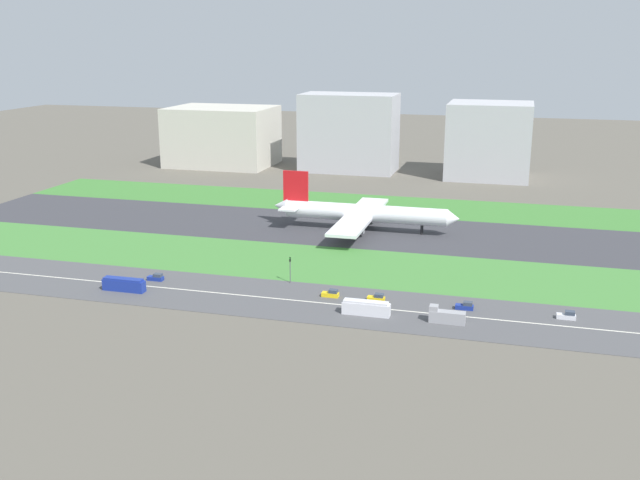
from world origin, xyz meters
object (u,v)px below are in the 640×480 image
Objects in this scene: hangar_building at (349,133)px; car_2 at (567,316)px; office_tower at (489,140)px; truck_0 at (446,316)px; fuel_tank_west at (365,146)px; bus_1 at (366,308)px; airliner at (361,213)px; car_0 at (377,298)px; car_4 at (156,278)px; terminal_building at (222,136)px; traffic_light at (290,268)px; car_3 at (331,294)px; car_1 at (465,306)px; bus_0 at (124,285)px.

car_2 is at bearing -62.22° from hangar_building.
car_2 is 184.89m from office_tower.
fuel_tank_west reaches higher than truck_0.
bus_1 is 0.50× the size of fuel_tank_west.
car_0 is at bearing -74.32° from airliner.
truck_0 is 0.37× the size of fuel_tank_west.
car_2 is at bearing -66.88° from fuel_tank_west.
terminal_building reaches higher than car_4.
airliner is at bearing -78.64° from fuel_tank_west.
hangar_building is at bearing -75.60° from bus_1.
traffic_light reaches higher than car_4.
car_4 is 1.00× the size of car_0.
bus_1 reaches higher than car_3.
car_1 is 0.52× the size of truck_0.
truck_0 is 204.54m from hangar_building.
bus_0 is 199.34m from terminal_building.
car_0 is (0.70, 10.00, -0.90)m from bus_1.
hangar_building is (15.77, 192.00, 17.22)m from bus_0.
traffic_light reaches higher than truck_0.
traffic_light is at bearing 149.45° from car_3.
fuel_tank_west is at bearing -78.01° from bus_1.
car_4 is 10.84m from bus_0.
bus_0 reaches higher than car_2.
terminal_building reaches higher than traffic_light.
bus_1 is 10.06m from car_0.
fuel_tank_west is (-39.05, 227.00, 5.50)m from car_3.
car_2 is at bearing 0.00° from car_1.
car_3 is at bearing -80.24° from fuel_tank_west.
truck_0 is at bearing -18.23° from car_3.
terminal_building is at bearing -54.67° from truck_0.
hangar_building reaches higher than car_2.
car_4 is at bearing -167.52° from traffic_light.
car_4 is at bearing 180.00° from car_2.
terminal_building is at bearing 180.00° from office_tower.
office_tower reaches higher than car_1.
car_1 is 0.11× the size of office_tower.
airliner is 14.77× the size of car_2.
traffic_light is at bearing -104.04° from office_tower.
car_2 is 0.19× the size of fuel_tank_west.
bus_1 reaches higher than car_4.
hangar_building is (-49.99, 182.00, 18.11)m from car_0.
car_3 is 185.21m from office_tower.
bus_0 reaches higher than car_0.
airliner reaches higher than car_0.
car_0 is (-22.07, 0.00, 0.00)m from car_1.
bus_1 is at bearing -58.64° from terminal_building.
car_4 and car_0 have the same top height.
car_2 is (64.97, -68.00, -5.31)m from airliner.
fuel_tank_west is (-96.92, 227.00, 5.50)m from car_2.
car_3 is 186.80m from hangar_building.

